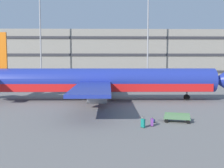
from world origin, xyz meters
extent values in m
plane|color=slate|center=(0.00, 0.00, 0.00)|extent=(600.00, 600.00, 0.00)
cube|color=gray|center=(0.00, 47.23, 7.39)|extent=(144.71, 20.71, 14.78)
cube|color=#2D2D33|center=(0.00, 36.78, 2.46)|extent=(143.27, 0.24, 0.70)
cube|color=#2D2D33|center=(0.00, 36.78, 7.39)|extent=(143.27, 0.24, 0.70)
cube|color=#2D2D33|center=(0.00, 36.78, 12.32)|extent=(143.27, 0.24, 0.70)
cylinder|color=navy|center=(2.79, -1.79, 3.05)|extent=(33.60, 3.82, 3.53)
cube|color=red|center=(2.79, -1.79, 2.08)|extent=(32.26, 3.74, 1.13)
cone|color=navy|center=(20.54, -1.94, 3.05)|extent=(2.86, 3.38, 3.36)
cube|color=navy|center=(-12.97, 1.70, 3.49)|extent=(1.84, 5.32, 0.20)
cube|color=navy|center=(1.86, 7.04, 2.78)|extent=(4.52, 14.14, 0.36)
cube|color=navy|center=(1.71, -10.60, 2.78)|extent=(4.52, 14.14, 0.36)
cylinder|color=#9E9EA3|center=(2.34, 4.49, 1.51)|extent=(2.54, 1.97, 1.94)
cylinder|color=#9E9EA3|center=(2.23, -8.06, 1.51)|extent=(2.54, 1.97, 1.94)
cylinder|color=black|center=(15.54, -1.90, 0.45)|extent=(0.90, 0.36, 0.90)
cylinder|color=slate|center=(15.54, -1.90, 1.09)|extent=(0.20, 0.20, 1.28)
cylinder|color=black|center=(1.46, -0.28, 0.45)|extent=(0.90, 0.36, 0.90)
cylinder|color=slate|center=(1.46, -0.28, 1.09)|extent=(0.20, 0.20, 1.28)
cylinder|color=black|center=(1.43, -3.28, 0.45)|extent=(0.90, 0.36, 0.90)
cylinder|color=slate|center=(1.43, -3.28, 1.09)|extent=(0.20, 0.20, 1.28)
cylinder|color=gray|center=(-13.64, 29.35, 11.67)|extent=(0.36, 0.36, 23.33)
cylinder|color=gray|center=(14.27, 29.35, 12.02)|extent=(0.36, 0.36, 24.04)
cube|color=#72388C|center=(7.64, -17.60, 0.38)|extent=(0.28, 0.47, 0.66)
cylinder|color=#333338|center=(7.69, -17.73, 0.77)|extent=(0.02, 0.02, 0.11)
cylinder|color=#333338|center=(7.72, -17.48, 0.77)|extent=(0.02, 0.02, 0.11)
cube|color=black|center=(7.71, -17.60, 0.82)|extent=(0.05, 0.25, 0.02)
cylinder|color=black|center=(7.52, -17.77, 0.03)|extent=(0.05, 0.03, 0.05)
cylinder|color=black|center=(7.56, -17.41, 0.03)|extent=(0.05, 0.03, 0.05)
cylinder|color=black|center=(7.71, -17.79, 0.03)|extent=(0.05, 0.03, 0.05)
cylinder|color=black|center=(7.75, -17.43, 0.03)|extent=(0.05, 0.03, 0.05)
cube|color=#147266|center=(6.72, -18.19, 0.44)|extent=(0.40, 0.44, 0.78)
cylinder|color=#333338|center=(6.84, -18.24, 0.92)|extent=(0.02, 0.02, 0.18)
cylinder|color=#333338|center=(6.70, -18.07, 0.92)|extent=(0.02, 0.02, 0.18)
cube|color=black|center=(6.77, -18.15, 1.01)|extent=(0.15, 0.19, 0.02)
cylinder|color=black|center=(6.76, -18.37, 0.03)|extent=(0.05, 0.05, 0.05)
cylinder|color=black|center=(6.56, -18.11, 0.03)|extent=(0.05, 0.05, 0.05)
cylinder|color=black|center=(6.88, -18.27, 0.03)|extent=(0.05, 0.05, 0.05)
cylinder|color=black|center=(6.69, -18.01, 0.03)|extent=(0.05, 0.05, 0.05)
ellipsoid|color=navy|center=(8.00, -16.32, 0.20)|extent=(0.38, 0.27, 0.40)
ellipsoid|color=navy|center=(7.99, -16.23, 0.14)|extent=(0.26, 0.14, 0.18)
torus|color=black|center=(8.01, -16.36, 0.41)|extent=(0.08, 0.02, 0.08)
cube|color=black|center=(7.92, -16.44, 0.20)|extent=(0.04, 0.03, 0.34)
cube|color=black|center=(8.11, -16.41, 0.20)|extent=(0.04, 0.03, 0.34)
ellipsoid|color=gray|center=(7.01, -15.46, 0.21)|extent=(0.27, 0.35, 0.42)
ellipsoid|color=gray|center=(7.12, -15.47, 0.15)|extent=(0.13, 0.24, 0.19)
torus|color=black|center=(6.98, -15.45, 0.43)|extent=(0.02, 0.08, 0.08)
cube|color=black|center=(6.91, -15.36, 0.21)|extent=(0.03, 0.04, 0.35)
cube|color=black|center=(6.90, -15.54, 0.21)|extent=(0.03, 0.04, 0.35)
cube|color=#4C724C|center=(10.41, -15.98, 0.42)|extent=(2.85, 1.92, 0.12)
cylinder|color=#4C4C51|center=(8.82, -15.56, 0.18)|extent=(0.69, 0.23, 0.05)
cube|color=#4C724C|center=(10.25, -16.58, 0.62)|extent=(2.40, 0.67, 0.40)
cube|color=#4C724C|center=(10.57, -15.38, 0.62)|extent=(2.40, 0.67, 0.40)
cylinder|color=black|center=(9.26, -16.25, 0.18)|extent=(0.37, 0.19, 0.36)
cylinder|color=black|center=(9.55, -15.18, 0.18)|extent=(0.37, 0.19, 0.36)
cylinder|color=black|center=(11.28, -16.78, 0.18)|extent=(0.37, 0.19, 0.36)
cylinder|color=black|center=(11.56, -15.71, 0.18)|extent=(0.37, 0.19, 0.36)
camera|label=1|loc=(3.40, -42.48, 6.28)|focal=43.80mm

